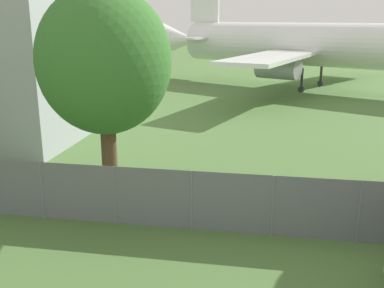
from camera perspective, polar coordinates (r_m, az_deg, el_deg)
perimeter_fence at (r=14.34m, az=-0.09°, el=-7.18°), size 56.07×0.07×1.99m
airplane at (r=43.83m, az=16.57°, el=11.90°), size 36.29×29.26×12.06m
tree_near_hangar at (r=14.81m, az=-11.06°, el=10.20°), size 4.30×4.30×7.63m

